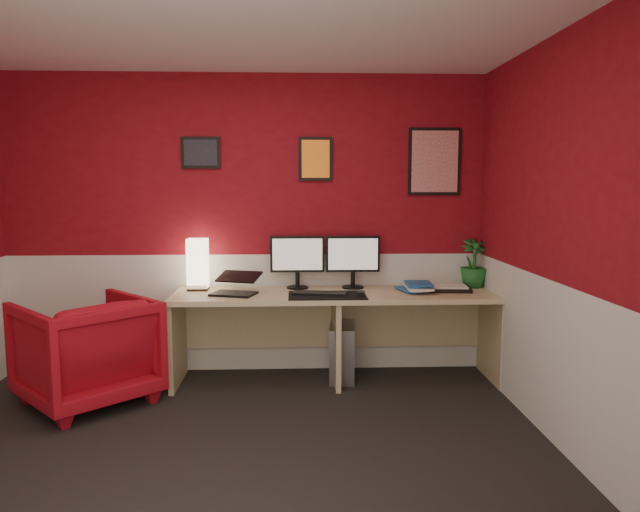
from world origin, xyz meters
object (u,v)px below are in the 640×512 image
Objects in this scene: desk at (336,337)px; laptop at (233,281)px; zen_tray at (448,289)px; shoji_lamp at (198,266)px; armchair at (86,351)px; monitor_left at (297,254)px; potted_plant at (473,263)px; pc_tower at (342,351)px; monitor_right at (353,254)px.

laptop is (-0.81, -0.07, 0.47)m from desk.
shoji_lamp is at bearing 176.38° from zen_tray.
shoji_lamp reaches higher than zen_tray.
armchair is at bearing -167.70° from desk.
laptop is at bearing 154.58° from armchair.
desk is at bearing -34.33° from monitor_left.
potted_plant is (1.17, 0.21, 0.57)m from desk.
shoji_lamp is at bearing -179.77° from pc_tower.
armchair is at bearing -160.73° from pc_tower.
laptop is 1.18m from armchair.
shoji_lamp is 0.69× the size of monitor_left.
monitor_right is at bearing 1.24° from shoji_lamp.
potted_plant is (2.29, 0.03, 0.00)m from shoji_lamp.
desk is at bearing 148.85° from armchair.
armchair is (-1.04, -0.34, -0.45)m from laptop.
potted_plant is at bearing 11.63° from pc_tower.
potted_plant is (1.01, -0.00, -0.09)m from monitor_right.
laptop is at bearing -175.40° from desk.
monitor_left and monitor_right have the same top height.
desk is 4.48× the size of monitor_right.
potted_plant reaches higher than armchair.
monitor_left reaches higher than zen_tray.
desk is at bearing -9.03° from shoji_lamp.
armchair reaches higher than zen_tray.
laptop is 0.94× the size of zen_tray.
monitor_left is at bearing 165.14° from pc_tower.
shoji_lamp is 2.29m from potted_plant.
monitor_left reaches higher than armchair.
potted_plant is (0.25, 0.16, 0.19)m from zen_tray.
zen_tray is (1.22, -0.16, -0.28)m from monitor_left.
monitor_left is (0.81, 0.03, 0.09)m from shoji_lamp.
desk is 7.88× the size of laptop.
monitor_right is at bearing 153.48° from armchair.
armchair is at bearing -141.28° from shoji_lamp.
potted_plant is at bearing -0.01° from monitor_right.
zen_tray reaches higher than desk.
desk is 1.89m from armchair.
monitor_left reaches higher than potted_plant.
monitor_right reaches higher than potted_plant.
laptop reaches higher than desk.
pc_tower is at bearing 150.74° from armchair.
laptop is at bearing -172.19° from potted_plant.
monitor_left is 1.29× the size of pc_tower.
pc_tower is (0.06, 0.08, -0.14)m from desk.
potted_plant is (1.98, 0.27, 0.09)m from laptop.
zen_tray is at bearing -3.62° from shoji_lamp.
zen_tray is at bearing -7.51° from monitor_left.
monitor_right is 1.02m from potted_plant.
laptop is at bearing -37.95° from shoji_lamp.
desk is 1.27m from shoji_lamp.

